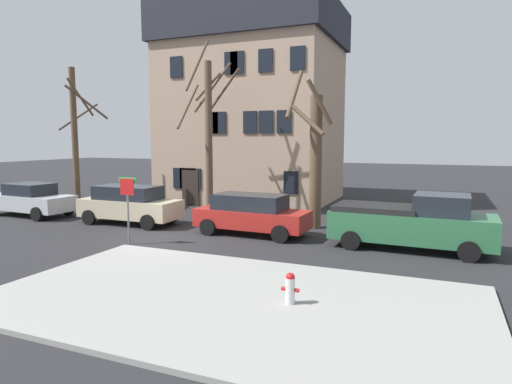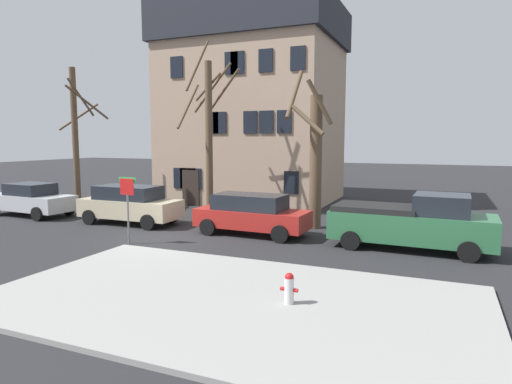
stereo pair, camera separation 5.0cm
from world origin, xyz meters
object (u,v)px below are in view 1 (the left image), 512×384
(tree_bare_mid, at_px, (208,131))
(car_beige_wagon, at_px, (130,204))
(car_silver_sedan, at_px, (30,200))
(street_sign_pole, at_px, (128,197))
(tree_bare_near, at_px, (76,135))
(car_red_wagon, at_px, (251,214))
(building_main, at_px, (253,104))
(tree_bare_far, at_px, (314,155))
(fire_hydrant, at_px, (290,288))
(pickup_truck_green, at_px, (412,222))

(tree_bare_mid, xyz_separation_m, car_beige_wagon, (-2.44, -3.10, -3.37))
(car_silver_sedan, height_order, street_sign_pole, street_sign_pole)
(car_beige_wagon, height_order, street_sign_pole, street_sign_pole)
(tree_bare_near, bearing_deg, car_red_wagon, -12.46)
(building_main, xyz_separation_m, car_red_wagon, (4.19, -9.92, -5.21))
(tree_bare_far, height_order, car_silver_sedan, tree_bare_far)
(car_beige_wagon, bearing_deg, car_red_wagon, 0.19)
(car_red_wagon, relative_size, fire_hydrant, 6.47)
(building_main, relative_size, tree_bare_far, 1.72)
(tree_bare_near, xyz_separation_m, pickup_truck_green, (17.92, -2.62, -3.12))
(tree_bare_far, bearing_deg, car_red_wagon, -130.08)
(building_main, xyz_separation_m, street_sign_pole, (0.65, -13.20, -4.33))
(pickup_truck_green, height_order, fire_hydrant, pickup_truck_green)
(tree_bare_near, distance_m, street_sign_pole, 10.36)
(tree_bare_far, relative_size, car_beige_wagon, 1.46)
(tree_bare_near, bearing_deg, tree_bare_far, -1.14)
(car_red_wagon, bearing_deg, car_beige_wagon, -179.81)
(car_red_wagon, bearing_deg, tree_bare_near, 167.54)
(car_silver_sedan, height_order, car_red_wagon, same)
(building_main, height_order, pickup_truck_green, building_main)
(tree_bare_mid, xyz_separation_m, car_red_wagon, (3.65, -3.08, -3.42))
(pickup_truck_green, xyz_separation_m, street_sign_pole, (-9.71, -3.26, 0.78))
(tree_bare_far, bearing_deg, street_sign_pole, -134.42)
(tree_bare_mid, bearing_deg, tree_bare_near, -176.57)
(tree_bare_mid, height_order, car_red_wagon, tree_bare_mid)
(tree_bare_near, distance_m, fire_hydrant, 18.73)
(car_beige_wagon, relative_size, street_sign_pole, 1.91)
(building_main, height_order, tree_bare_mid, building_main)
(building_main, relative_size, pickup_truck_green, 2.15)
(street_sign_pole, bearing_deg, tree_bare_mid, 91.05)
(car_silver_sedan, xyz_separation_m, street_sign_pole, (8.62, -3.07, 0.92))
(car_red_wagon, relative_size, pickup_truck_green, 0.84)
(tree_bare_far, distance_m, fire_hydrant, 9.85)
(car_beige_wagon, relative_size, fire_hydrant, 6.57)
(car_silver_sedan, distance_m, car_red_wagon, 12.16)
(car_beige_wagon, distance_m, pickup_truck_green, 12.27)
(tree_bare_near, bearing_deg, building_main, 44.09)
(car_beige_wagon, bearing_deg, street_sign_pole, -51.90)
(building_main, bearing_deg, fire_hydrant, -64.16)
(building_main, xyz_separation_m, tree_bare_mid, (0.54, -6.83, -1.79))
(building_main, xyz_separation_m, car_beige_wagon, (-1.90, -9.94, -5.17))
(tree_bare_near, xyz_separation_m, tree_bare_far, (13.70, -0.27, -0.90))
(car_silver_sedan, bearing_deg, street_sign_pole, -19.59)
(tree_bare_near, height_order, pickup_truck_green, tree_bare_near)
(car_silver_sedan, bearing_deg, pickup_truck_green, 0.59)
(street_sign_pole, bearing_deg, tree_bare_near, 144.41)
(fire_hydrant, bearing_deg, tree_bare_far, 102.28)
(tree_bare_near, bearing_deg, pickup_truck_green, -8.31)
(car_beige_wagon, bearing_deg, tree_bare_mid, 51.82)
(car_silver_sedan, xyz_separation_m, car_red_wagon, (12.16, 0.21, 0.03))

